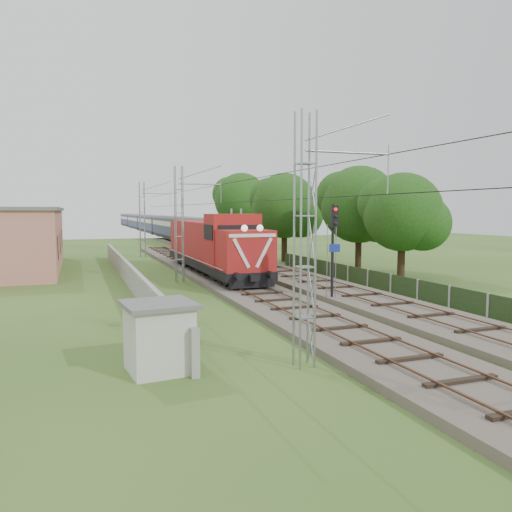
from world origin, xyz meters
name	(u,v)px	position (x,y,z in m)	size (l,w,h in m)	color
ground	(289,312)	(0.00, 0.00, 0.00)	(140.00, 140.00, 0.00)	#345620
track_main	(244,288)	(0.00, 7.00, 0.18)	(4.20, 70.00, 0.45)	#6B6054
track_side	(250,264)	(5.00, 20.00, 0.18)	(4.20, 80.00, 0.45)	#6B6054
catenary	(180,224)	(-2.95, 12.00, 4.05)	(3.31, 70.00, 8.00)	gray
boundary_wall	(128,274)	(-6.50, 12.00, 0.75)	(0.25, 40.00, 1.50)	#9E9E99
station_building	(9,239)	(-15.00, 24.00, 2.63)	(8.40, 20.40, 5.22)	#BB7564
fence	(391,284)	(8.00, 3.00, 0.60)	(0.12, 32.00, 1.20)	black
locomotive	(213,245)	(0.00, 14.35, 2.38)	(3.23, 18.43, 4.68)	black
coach_rake	(151,223)	(5.00, 81.67, 2.49)	(2.99, 111.82, 3.46)	black
signal_post	(334,235)	(3.27, 1.56, 3.64)	(0.57, 0.46, 5.29)	black
relay_hut	(159,336)	(-7.40, -6.90, 1.09)	(2.31, 2.31, 2.16)	beige
tree_a	(403,213)	(12.43, 8.01, 4.79)	(5.93, 5.65, 7.69)	#372116
tree_b	(360,205)	(12.39, 13.75, 5.39)	(6.67, 6.35, 8.65)	#372116
tree_c	(285,207)	(9.54, 22.70, 5.37)	(6.64, 6.33, 8.61)	#372116
tree_d	(242,200)	(12.45, 44.89, 6.41)	(7.92, 7.54, 10.27)	#372116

